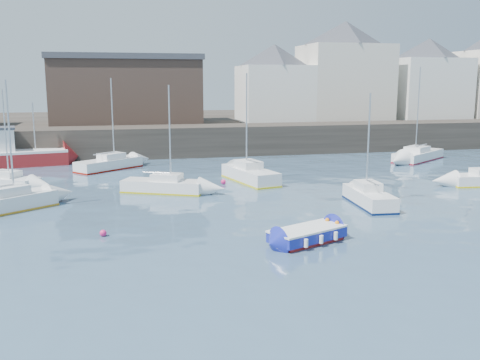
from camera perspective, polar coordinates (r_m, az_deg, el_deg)
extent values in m
plane|color=#2D4760|center=(22.12, 7.16, -9.35)|extent=(220.00, 220.00, 0.00)
cube|color=#28231E|center=(55.30, -5.43, 4.21)|extent=(90.00, 5.00, 3.00)
cube|color=#28231E|center=(73.11, -7.34, 5.60)|extent=(90.00, 32.00, 2.80)
cube|color=beige|center=(67.29, 11.03, 10.11)|extent=(10.00, 8.00, 9.00)
pyramid|color=#3A3D44|center=(67.53, 11.21, 15.12)|extent=(13.36, 13.36, 2.80)
cube|color=white|center=(72.04, 19.30, 9.14)|extent=(9.00, 7.00, 7.50)
pyramid|color=#3A3D44|center=(72.15, 19.54, 13.09)|extent=(11.88, 11.88, 2.45)
cube|color=white|center=(63.70, 3.67, 9.15)|extent=(8.00, 7.00, 6.50)
pyramid|color=#3A3D44|center=(63.76, 3.72, 13.17)|extent=(11.14, 11.14, 2.45)
cube|color=#3D2D26|center=(62.51, -12.04, 9.15)|extent=(16.00, 10.00, 7.00)
cube|color=#3A3D44|center=(62.56, -12.17, 12.63)|extent=(16.40, 10.40, 0.60)
cube|color=maroon|center=(25.48, 7.19, -6.46)|extent=(3.70, 2.68, 0.17)
cube|color=#1924A1|center=(25.39, 7.21, -5.77)|extent=(4.06, 2.97, 0.47)
cube|color=white|center=(25.32, 7.22, -5.16)|extent=(4.14, 3.03, 0.09)
cube|color=white|center=(25.37, 7.21, -5.60)|extent=(3.18, 2.23, 0.43)
cube|color=tan|center=(25.34, 7.22, -5.37)|extent=(0.70, 1.13, 0.06)
cylinder|color=white|center=(25.41, 4.23, -5.78)|extent=(0.19, 0.19, 0.37)
cylinder|color=white|center=(24.15, 7.06, -6.70)|extent=(0.19, 0.19, 0.37)
cylinder|color=white|center=(26.03, 5.82, -5.41)|extent=(0.19, 0.19, 0.37)
cylinder|color=white|center=(24.80, 8.66, -6.28)|extent=(0.19, 0.19, 0.37)
cylinder|color=white|center=(26.67, 7.34, -5.05)|extent=(0.19, 0.19, 0.37)
cylinder|color=white|center=(25.47, 10.18, -5.88)|extent=(0.19, 0.19, 0.37)
cube|color=maroon|center=(52.19, -22.68, 2.06)|extent=(8.99, 4.71, 1.18)
cube|color=white|center=(52.11, -22.73, 2.82)|extent=(8.99, 4.71, 0.21)
cube|color=white|center=(51.99, -24.23, 3.88)|extent=(2.70, 2.53, 1.92)
cylinder|color=silver|center=(51.93, -21.13, 5.40)|extent=(0.11, 0.11, 4.27)
cube|color=white|center=(34.02, -23.75, -2.31)|extent=(5.71, 4.97, 0.94)
cube|color=gold|center=(34.11, -23.70, -2.98)|extent=(5.77, 5.02, 0.13)
cube|color=white|center=(34.01, -23.41, -1.02)|extent=(2.45, 2.33, 0.52)
cylinder|color=silver|center=(33.71, -23.35, 4.15)|extent=(0.10, 0.10, 6.64)
cube|color=white|center=(36.90, -8.19, -0.67)|extent=(5.81, 4.01, 0.84)
cube|color=#C2B50A|center=(36.97, -8.18, -1.22)|extent=(5.86, 4.05, 0.11)
cube|color=white|center=(36.68, -7.81, 0.31)|extent=(2.34, 2.05, 0.47)
cylinder|color=silver|center=(36.19, -7.51, 4.94)|extent=(0.09, 0.09, 6.42)
cube|color=white|center=(33.64, 13.60, -1.86)|extent=(2.06, 5.23, 0.92)
cube|color=#08173F|center=(33.72, 13.57, -2.53)|extent=(2.09, 5.28, 0.12)
cube|color=white|center=(33.73, 13.50, -0.59)|extent=(1.37, 1.89, 0.51)
cylinder|color=silver|center=(33.57, 13.53, 4.00)|extent=(0.10, 0.10, 5.88)
cube|color=white|center=(41.60, -23.93, -0.23)|extent=(5.44, 4.33, 0.80)
cube|color=blue|center=(41.66, -23.90, -0.70)|extent=(5.49, 4.37, 0.11)
cube|color=white|center=(41.32, -23.73, 0.60)|extent=(2.27, 2.09, 0.45)
cylinder|color=silver|center=(40.79, -23.74, 4.54)|extent=(0.09, 0.09, 6.16)
cube|color=white|center=(40.41, 1.09, 0.53)|extent=(3.29, 6.44, 1.01)
cube|color=gold|center=(40.49, 1.08, -0.08)|extent=(3.33, 6.51, 0.13)
cube|color=white|center=(40.56, 0.89, 1.69)|extent=(1.92, 2.43, 0.56)
cylinder|color=silver|center=(40.47, 0.71, 6.32)|extent=(0.11, 0.11, 7.08)
cube|color=white|center=(54.28, 18.48, 2.47)|extent=(6.92, 5.76, 0.89)
cube|color=maroon|center=(54.33, 18.45, 2.07)|extent=(6.99, 5.82, 0.12)
cube|color=white|center=(53.88, 18.37, 3.17)|extent=(2.93, 2.74, 0.49)
cylinder|color=silver|center=(53.26, 18.45, 7.10)|extent=(0.10, 0.10, 7.93)
cube|color=white|center=(47.44, -13.81, 1.64)|extent=(5.83, 5.26, 0.90)
cube|color=#8D0D00|center=(47.50, -13.79, 1.18)|extent=(5.89, 5.32, 0.12)
cube|color=white|center=(47.53, -13.57, 2.51)|extent=(2.53, 2.43, 0.50)
cylinder|color=silver|center=(47.40, -13.45, 6.37)|extent=(0.10, 0.10, 6.87)
sphere|color=#E8226F|center=(27.17, -14.38, -5.82)|extent=(0.34, 0.34, 0.34)
sphere|color=#E8226F|center=(31.92, 15.32, -3.45)|extent=(0.40, 0.40, 0.40)
sphere|color=#E8226F|center=(39.51, -1.78, -0.45)|extent=(0.39, 0.39, 0.39)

